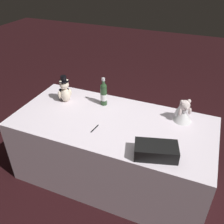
% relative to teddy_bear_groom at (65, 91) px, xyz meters
% --- Properties ---
extents(ground_plane, '(12.00, 12.00, 0.00)m').
position_rel_teddy_bear_groom_xyz_m(ground_plane, '(0.60, -0.16, -0.83)').
color(ground_plane, black).
extents(reception_table, '(1.88, 0.90, 0.71)m').
position_rel_teddy_bear_groom_xyz_m(reception_table, '(0.60, -0.16, -0.47)').
color(reception_table, white).
rests_on(reception_table, ground_plane).
extents(teddy_bear_groom, '(0.14, 0.13, 0.29)m').
position_rel_teddy_bear_groom_xyz_m(teddy_bear_groom, '(0.00, 0.00, 0.00)').
color(teddy_bear_groom, beige).
rests_on(teddy_bear_groom, reception_table).
extents(teddy_bear_bride, '(0.21, 0.22, 0.22)m').
position_rel_teddy_bear_groom_xyz_m(teddy_bear_bride, '(1.19, 0.11, -0.02)').
color(teddy_bear_bride, white).
rests_on(teddy_bear_bride, reception_table).
extents(champagne_bottle, '(0.07, 0.07, 0.30)m').
position_rel_teddy_bear_groom_xyz_m(champagne_bottle, '(0.40, 0.09, 0.01)').
color(champagne_bottle, '#284627').
rests_on(champagne_bottle, reception_table).
extents(signing_pen, '(0.02, 0.13, 0.01)m').
position_rel_teddy_bear_groom_xyz_m(signing_pen, '(0.50, -0.32, -0.11)').
color(signing_pen, black).
rests_on(signing_pen, reception_table).
extents(gift_case_black, '(0.36, 0.26, 0.10)m').
position_rel_teddy_bear_groom_xyz_m(gift_case_black, '(1.08, -0.46, -0.07)').
color(gift_case_black, black).
rests_on(gift_case_black, reception_table).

